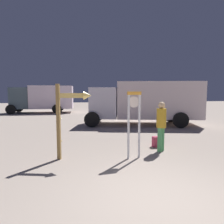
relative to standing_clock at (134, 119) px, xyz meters
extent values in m
plane|color=#A79688|center=(-0.27, -2.47, -1.23)|extent=(80.00, 80.00, 0.00)
cylinder|color=silver|center=(-0.17, -0.02, -0.26)|extent=(0.07, 0.07, 1.95)
cylinder|color=silver|center=(0.18, 0.01, -0.26)|extent=(0.07, 0.07, 1.95)
cube|color=#FEA935|center=(0.00, 0.00, 0.77)|extent=(0.44, 0.12, 0.10)
cylinder|color=white|center=(0.00, 0.02, 0.50)|extent=(0.33, 0.07, 0.33)
cube|color=black|center=(0.00, 0.05, 0.50)|extent=(0.08, 0.02, 0.06)
cube|color=black|center=(0.00, 0.05, 0.50)|extent=(0.09, 0.02, 0.12)
cube|color=olive|center=(-2.24, 0.35, -0.09)|extent=(0.12, 0.12, 2.27)
cube|color=#FFD76E|center=(-1.83, 0.24, 0.70)|extent=(0.73, 0.26, 0.14)
cone|color=#FFD76E|center=(-1.38, 0.11, 0.70)|extent=(0.28, 0.30, 0.25)
sphere|color=#FFE384|center=(-2.16, 0.33, -0.66)|extent=(0.04, 0.04, 0.04)
sphere|color=#FDEB98|center=(-2.16, 0.33, 0.02)|extent=(0.04, 0.04, 0.04)
sphere|color=#FDE587|center=(-2.16, 0.33, 0.70)|extent=(0.04, 0.04, 0.04)
cylinder|color=#4A9B59|center=(1.08, 0.47, -0.82)|extent=(0.15, 0.15, 0.83)
cylinder|color=#4A9B59|center=(1.21, 0.56, -0.82)|extent=(0.15, 0.15, 0.83)
cylinder|color=gold|center=(1.14, 0.52, -0.08)|extent=(0.33, 0.33, 0.65)
sphere|color=#E6BB86|center=(1.14, 0.52, 0.36)|extent=(0.23, 0.23, 0.23)
cube|color=#C23A59|center=(1.26, 1.06, -1.04)|extent=(0.34, 0.20, 0.39)
cube|color=#BD335E|center=(1.26, 1.18, -1.09)|extent=(0.24, 0.04, 0.17)
cube|color=silver|center=(3.52, 6.02, 0.34)|extent=(5.50, 3.53, 2.23)
cube|color=silver|center=(0.22, 6.88, 0.16)|extent=(2.15, 2.55, 1.88)
cube|color=black|center=(-0.58, 7.09, 0.54)|extent=(0.50, 1.81, 0.83)
cylinder|color=black|center=(-0.07, 8.18, -0.78)|extent=(0.93, 0.47, 0.90)
cylinder|color=black|center=(-0.67, 5.89, -0.78)|extent=(0.93, 0.47, 0.90)
cylinder|color=black|center=(4.90, 6.88, -0.78)|extent=(0.93, 0.47, 0.90)
cylinder|color=black|center=(4.30, 4.59, -0.78)|extent=(0.93, 0.47, 0.90)
cube|color=white|center=(-3.74, 15.57, 0.36)|extent=(4.29, 2.59, 2.29)
cube|color=#495B67|center=(-6.74, 15.76, 0.27)|extent=(1.89, 2.32, 2.10)
cube|color=black|center=(-7.62, 15.81, 0.69)|extent=(0.14, 1.87, 0.92)
cylinder|color=black|center=(-7.31, 16.98, -0.78)|extent=(0.91, 0.30, 0.90)
cylinder|color=black|center=(-7.46, 14.61, -0.78)|extent=(0.91, 0.30, 0.90)
cylinder|color=black|center=(-3.07, 16.72, -0.78)|extent=(0.91, 0.30, 0.90)
cylinder|color=black|center=(-3.22, 14.35, -0.78)|extent=(0.91, 0.30, 0.90)
camera|label=1|loc=(-1.86, -5.73, 0.77)|focal=31.96mm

